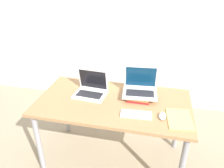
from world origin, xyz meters
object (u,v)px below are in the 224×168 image
object	(u,v)px
wireless_keyboard	(136,114)
notepad	(180,119)
book_stack	(139,95)
laptop_left	(91,89)
laptop_on_books	(140,88)
mouse	(163,116)

from	to	relation	value
wireless_keyboard	notepad	xyz separation A→B (m)	(0.36, 0.02, -0.00)
book_stack	notepad	bearing A→B (deg)	-37.43
laptop_left	laptop_on_books	world-z (taller)	laptop_on_books
book_stack	notepad	xyz separation A→B (m)	(0.37, -0.28, -0.02)
book_stack	wireless_keyboard	size ratio (longest dim) A/B	1.00
notepad	mouse	bearing A→B (deg)	-179.79
book_stack	mouse	distance (m)	0.36
wireless_keyboard	notepad	world-z (taller)	wireless_keyboard
laptop_left	mouse	size ratio (longest dim) A/B	2.92
wireless_keyboard	mouse	bearing A→B (deg)	3.90
laptop_left	notepad	xyz separation A→B (m)	(0.84, -0.24, -0.04)
laptop_on_books	notepad	bearing A→B (deg)	-39.79
book_stack	notepad	size ratio (longest dim) A/B	0.89
book_stack	mouse	xyz separation A→B (m)	(0.23, -0.28, -0.01)
mouse	laptop_on_books	bearing A→B (deg)	126.56
laptop_left	notepad	world-z (taller)	laptop_left
laptop_on_books	mouse	bearing A→B (deg)	-53.44
laptop_left	notepad	size ratio (longest dim) A/B	1.05
laptop_left	book_stack	xyz separation A→B (m)	(0.47, 0.04, -0.03)
laptop_on_books	wireless_keyboard	distance (m)	0.33
mouse	notepad	distance (m)	0.14
laptop_left	book_stack	distance (m)	0.47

